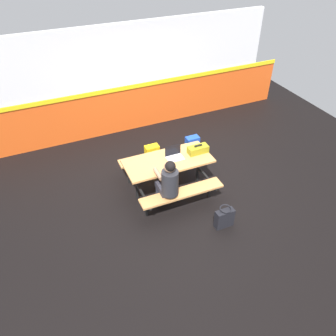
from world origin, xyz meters
name	(u,v)px	position (x,y,z in m)	size (l,w,h in m)	color
ground_plane	(184,185)	(0.00, 0.00, -0.01)	(10.00, 10.00, 0.02)	black
accent_backdrop	(138,81)	(0.00, 2.60, 1.25)	(8.00, 0.14, 2.60)	#E55119
picnic_table_main	(168,167)	(-0.37, 0.00, 0.57)	(1.67, 1.57, 0.74)	tan
student_nearer	(168,182)	(-0.61, -0.55, 0.71)	(0.36, 0.53, 1.21)	#2D2D38
laptop_silver	(174,155)	(-0.22, 0.04, 0.79)	(0.32, 0.22, 0.22)	silver
toolbox_grey	(198,149)	(0.27, -0.01, 0.81)	(0.40, 0.18, 0.18)	olive
backpack_dark	(152,154)	(-0.31, 0.99, 0.22)	(0.30, 0.22, 0.44)	yellow
tote_bag_bright	(224,218)	(0.15, -1.30, 0.19)	(0.34, 0.21, 0.43)	black
satchel_spare	(192,145)	(0.66, 0.95, 0.22)	(0.30, 0.22, 0.44)	#1E47B2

